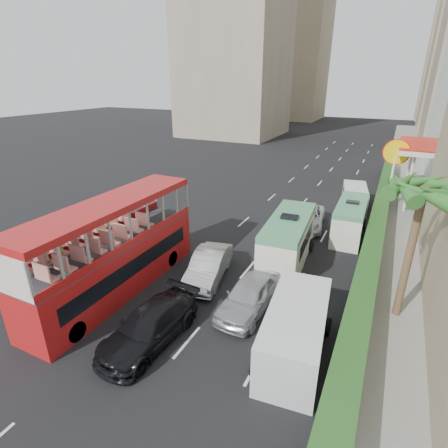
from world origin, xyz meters
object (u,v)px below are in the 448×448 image
Objects in this scene: car_black at (151,341)px; minibus_near at (288,241)px; minibus_far at (350,220)px; palm_tree at (409,255)px; car_silver_lane_a at (209,278)px; panel_van_near at (295,331)px; car_silver_lane_b at (249,309)px; double_decker_bus at (114,248)px; shell_station at (434,176)px; van_asset at (307,226)px; panel_van_far at (354,198)px.

minibus_near is at bearing 74.04° from car_black.
palm_tree reaches higher than minibus_far.
car_silver_lane_a is 0.88× the size of panel_van_near.
car_black is at bearing -123.79° from car_silver_lane_b.
car_silver_lane_a is 5.72m from car_black.
shell_station is (16.00, 23.00, 0.22)m from double_decker_bus.
minibus_near is at bearing 154.87° from palm_tree.
palm_tree is (3.81, 4.56, 2.25)m from panel_van_near.
car_black is 0.80× the size of minibus_near.
car_silver_lane_a is at bearing 142.74° from panel_van_near.
shell_station reaches higher than car_black.
palm_tree is (3.44, -8.87, 2.11)m from minibus_far.
double_decker_bus is at bearing -163.84° from palm_tree.
car_silver_lane_a reaches higher than van_asset.
car_black is 0.94× the size of minibus_far.
double_decker_bus is 5.62m from car_silver_lane_a.
palm_tree reaches higher than van_asset.
shell_station reaches higher than van_asset.
double_decker_bus is 1.72× the size of palm_tree.
shell_station reaches higher than car_silver_lane_b.
minibus_near is 1.05× the size of palm_tree.
car_silver_lane_b is 0.61× the size of shell_station.
car_black is 0.68× the size of shell_station.
palm_tree is (6.64, 2.57, 3.38)m from car_silver_lane_b.
palm_tree is at bearing -6.30° from car_silver_lane_a.
van_asset is (3.27, 10.17, 0.00)m from car_silver_lane_a.
car_silver_lane_a is at bearing 155.78° from car_silver_lane_b.
car_silver_lane_b reaches higher than van_asset.
panel_van_near is at bearing -3.20° from double_decker_bus.
double_decker_bus is 15.33m from van_asset.
panel_van_near is 24.37m from shell_station.
minibus_far is at bearing 71.10° from car_black.
car_black is at bearing -99.75° from car_silver_lane_a.
minibus_far is (3.21, 11.44, 1.27)m from car_silver_lane_b.
minibus_far is at bearing 51.16° from double_decker_bus.
minibus_far is (6.26, 15.47, 1.27)m from car_black.
van_asset is at bearing -123.57° from panel_van_far.
car_silver_lane_b is at bearing -106.80° from minibus_far.
palm_tree is at bearing -84.96° from panel_van_far.
shell_station reaches higher than car_silver_lane_a.
van_asset is at bearing 93.16° from car_silver_lane_b.
car_silver_lane_a is 0.86× the size of minibus_far.
car_silver_lane_a is 5.42m from minibus_near.
car_silver_lane_b is at bearing 138.89° from panel_van_near.
double_decker_bus is 28.02m from shell_station.
panel_van_near reaches higher than car_black.
double_decker_bus is at bearing -140.99° from minibus_near.
car_silver_lane_a is at bearing -115.43° from van_asset.
panel_van_far is (6.00, 16.18, 0.96)m from car_silver_lane_a.
minibus_near reaches higher than panel_van_near.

